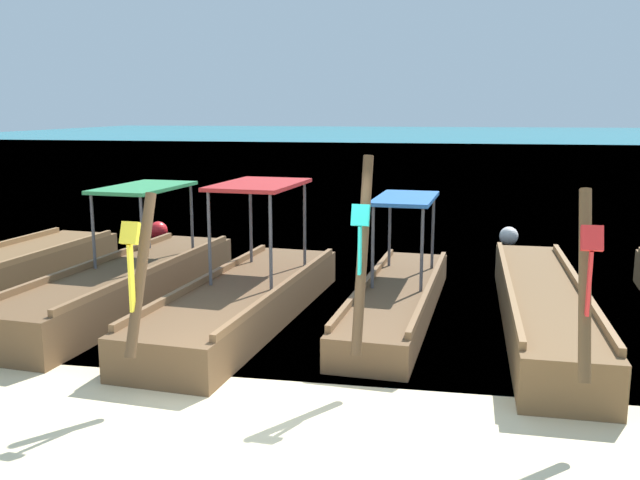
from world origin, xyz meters
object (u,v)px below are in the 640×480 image
object	(u,v)px
longtail_boat_turquoise_ribbon	(397,297)
mooring_buoy_far	(158,231)
longtail_boat_orange_ribbon	(125,284)
longtail_boat_red_ribbon	(542,307)
mooring_buoy_near	(509,236)
longtail_boat_yellow_ribbon	(245,299)
longtail_boat_violet_ribbon	(0,274)

from	to	relation	value
longtail_boat_turquoise_ribbon	mooring_buoy_far	world-z (taller)	longtail_boat_turquoise_ribbon
longtail_boat_orange_ribbon	longtail_boat_red_ribbon	bearing A→B (deg)	0.05
longtail_boat_red_ribbon	mooring_buoy_near	world-z (taller)	longtail_boat_red_ribbon
longtail_boat_turquoise_ribbon	longtail_boat_red_ribbon	xyz separation A→B (m)	(2.15, -0.26, 0.02)
longtail_boat_yellow_ribbon	longtail_boat_violet_ribbon	bearing A→B (deg)	169.56
longtail_boat_turquoise_ribbon	longtail_boat_red_ribbon	size ratio (longest dim) A/B	0.85
longtail_boat_yellow_ribbon	longtail_boat_turquoise_ribbon	bearing A→B (deg)	16.38
longtail_boat_orange_ribbon	mooring_buoy_near	xyz separation A→B (m)	(6.64, 6.45, -0.15)
longtail_boat_turquoise_ribbon	mooring_buoy_near	bearing A→B (deg)	70.33
longtail_boat_violet_ribbon	longtail_boat_red_ribbon	bearing A→B (deg)	-2.94
longtail_boat_orange_ribbon	longtail_boat_red_ribbon	world-z (taller)	longtail_boat_orange_ribbon
longtail_boat_violet_ribbon	longtail_boat_red_ribbon	size ratio (longest dim) A/B	0.84
longtail_boat_violet_ribbon	longtail_boat_turquoise_ribbon	world-z (taller)	longtail_boat_turquoise_ribbon
mooring_buoy_far	mooring_buoy_near	bearing A→B (deg)	5.67
longtail_boat_orange_ribbon	longtail_boat_yellow_ribbon	bearing A→B (deg)	-10.59
longtail_boat_violet_ribbon	longtail_boat_turquoise_ribbon	size ratio (longest dim) A/B	0.99
mooring_buoy_far	longtail_boat_violet_ribbon	bearing A→B (deg)	-98.55
longtail_boat_yellow_ribbon	longtail_boat_turquoise_ribbon	size ratio (longest dim) A/B	1.05
longtail_boat_orange_ribbon	mooring_buoy_near	bearing A→B (deg)	44.16
longtail_boat_orange_ribbon	longtail_boat_yellow_ribbon	xyz separation A→B (m)	(2.15, -0.40, -0.03)
mooring_buoy_near	longtail_boat_yellow_ribbon	bearing A→B (deg)	-123.24
longtail_boat_orange_ribbon	longtail_boat_turquoise_ribbon	size ratio (longest dim) A/B	1.11
longtail_boat_yellow_ribbon	longtail_boat_red_ribbon	world-z (taller)	longtail_boat_red_ribbon
longtail_boat_yellow_ribbon	longtail_boat_turquoise_ribbon	xyz separation A→B (m)	(2.28, 0.67, -0.04)
mooring_buoy_near	longtail_boat_orange_ribbon	bearing A→B (deg)	-135.84
mooring_buoy_near	longtail_boat_turquoise_ribbon	bearing A→B (deg)	-109.67
mooring_buoy_near	mooring_buoy_far	world-z (taller)	mooring_buoy_far
longtail_boat_orange_ribbon	mooring_buoy_near	world-z (taller)	longtail_boat_orange_ribbon
longtail_boat_violet_ribbon	mooring_buoy_near	bearing A→B (deg)	32.82
longtail_boat_yellow_ribbon	longtail_boat_red_ribbon	bearing A→B (deg)	5.26
longtail_boat_turquoise_ribbon	longtail_boat_red_ribbon	world-z (taller)	longtail_boat_turquoise_ribbon
longtail_boat_violet_ribbon	longtail_boat_yellow_ribbon	size ratio (longest dim) A/B	0.94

